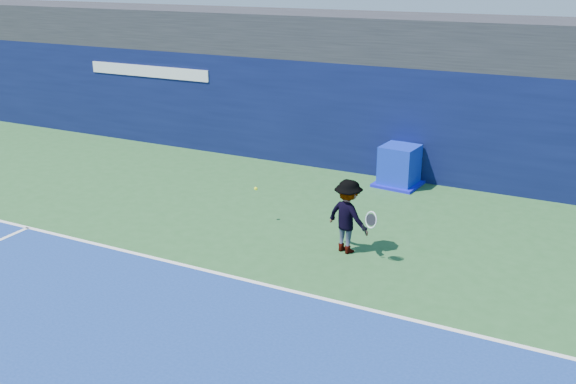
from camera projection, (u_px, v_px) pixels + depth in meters
name	position (u px, v px, depth m)	size (l,w,h in m)	color
ground	(111.00, 356.00, 9.53)	(80.00, 80.00, 0.00)	#28592A
baseline	(220.00, 274.00, 12.06)	(24.00, 0.10, 0.01)	white
stadium_band	(378.00, 37.00, 18.02)	(36.00, 3.00, 1.20)	#222227
back_wall_assembly	(362.00, 117.00, 17.88)	(36.00, 1.03, 3.00)	#0A1038
equipment_cart	(399.00, 167.00, 16.81)	(1.23, 1.23, 1.07)	#0C22B2
tennis_player	(348.00, 216.00, 12.78)	(1.29, 0.86, 1.52)	silver
tennis_ball	(256.00, 189.00, 14.24)	(0.08, 0.08, 0.08)	#E0F11A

